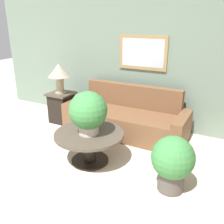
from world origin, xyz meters
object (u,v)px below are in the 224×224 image
coffee_table (89,141)px  potted_plant_floor (173,161)px  couch_main (126,119)px  side_table (62,107)px  potted_plant_on_table (88,112)px  table_lamp (59,72)px

coffee_table → potted_plant_floor: potted_plant_floor is taller
couch_main → coffee_table: bearing=-92.4°
side_table → potted_plant_on_table: potted_plant_on_table is taller
potted_plant_on_table → coffee_table: bearing=112.1°
side_table → potted_plant_on_table: bearing=-38.4°
couch_main → side_table: (-1.43, -0.12, 0.04)m
couch_main → potted_plant_floor: 1.78m
coffee_table → side_table: (-1.37, 1.08, -0.03)m
potted_plant_floor → couch_main: bearing=133.3°
potted_plant_on_table → couch_main: bearing=87.9°
table_lamp → potted_plant_floor: size_ratio=0.82×
coffee_table → side_table: bearing=141.9°
table_lamp → potted_plant_on_table: table_lamp is taller
table_lamp → potted_plant_on_table: 1.78m
table_lamp → potted_plant_floor: 2.96m
couch_main → potted_plant_on_table: bearing=-92.1°
potted_plant_floor → coffee_table: bearing=175.7°
couch_main → side_table: 1.43m
couch_main → potted_plant_on_table: potted_plant_on_table is taller
potted_plant_on_table → potted_plant_floor: potted_plant_on_table is taller
coffee_table → potted_plant_on_table: size_ratio=1.63×
table_lamp → potted_plant_floor: bearing=-24.0°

